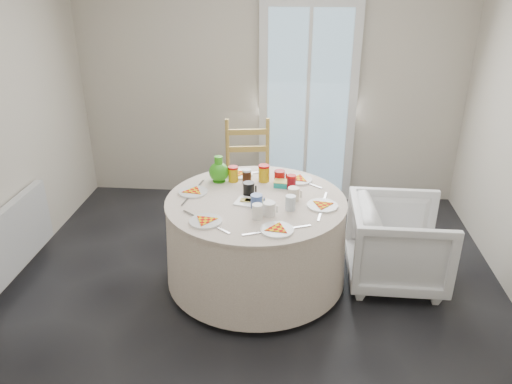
# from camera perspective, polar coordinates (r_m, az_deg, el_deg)

# --- Properties ---
(floor) EXTENTS (4.00, 4.00, 0.00)m
(floor) POSITION_cam_1_polar(r_m,az_deg,el_deg) (3.96, -0.42, -12.37)
(floor) COLOR black
(floor) RESTS_ON ground
(wall_back) EXTENTS (4.00, 0.02, 2.60)m
(wall_back) POSITION_cam_1_polar(r_m,az_deg,el_deg) (5.26, 1.55, 12.83)
(wall_back) COLOR #BCB5A3
(wall_back) RESTS_ON floor
(glass_door) EXTENTS (1.00, 0.08, 2.10)m
(glass_door) POSITION_cam_1_polar(r_m,az_deg,el_deg) (5.26, 5.90, 9.92)
(glass_door) COLOR silver
(glass_door) RESTS_ON floor
(radiator) EXTENTS (0.07, 1.00, 0.55)m
(radiator) POSITION_cam_1_polar(r_m,az_deg,el_deg) (4.49, -25.75, -4.48)
(radiator) COLOR silver
(radiator) RESTS_ON floor
(table) EXTENTS (1.43, 1.43, 0.72)m
(table) POSITION_cam_1_polar(r_m,az_deg,el_deg) (3.99, -0.00, -5.55)
(table) COLOR #F3DFCA
(table) RESTS_ON floor
(wooden_chair) EXTENTS (0.52, 0.50, 1.03)m
(wooden_chair) POSITION_cam_1_polar(r_m,az_deg,el_deg) (4.85, -0.87, 1.47)
(wooden_chair) COLOR gold
(wooden_chair) RESTS_ON floor
(armchair) EXTENTS (0.70, 0.75, 0.76)m
(armchair) POSITION_cam_1_polar(r_m,az_deg,el_deg) (4.14, 15.99, -5.16)
(armchair) COLOR white
(armchair) RESTS_ON floor
(place_settings) EXTENTS (1.61, 1.61, 0.02)m
(place_settings) POSITION_cam_1_polar(r_m,az_deg,el_deg) (3.80, -0.00, -0.41)
(place_settings) COLOR white
(place_settings) RESTS_ON table
(jar_cluster) EXTENTS (0.58, 0.36, 0.16)m
(jar_cluster) POSITION_cam_1_polar(r_m,az_deg,el_deg) (4.03, 0.51, 1.89)
(jar_cluster) COLOR #8E3718
(jar_cluster) RESTS_ON table
(butter_tub) EXTENTS (0.14, 0.11, 0.05)m
(butter_tub) POSITION_cam_1_polar(r_m,az_deg,el_deg) (4.02, 3.02, 1.25)
(butter_tub) COLOR teal
(butter_tub) RESTS_ON table
(green_pitcher) EXTENTS (0.20, 0.20, 0.21)m
(green_pitcher) POSITION_cam_1_polar(r_m,az_deg,el_deg) (4.10, -4.28, 2.96)
(green_pitcher) COLOR #309D17
(green_pitcher) RESTS_ON table
(cheese_platter) EXTENTS (0.29, 0.22, 0.03)m
(cheese_platter) POSITION_cam_1_polar(r_m,az_deg,el_deg) (3.74, -0.37, -0.82)
(cheese_platter) COLOR white
(cheese_platter) RESTS_ON table
(mugs_glasses) EXTENTS (0.70, 0.70, 0.12)m
(mugs_glasses) POSITION_cam_1_polar(r_m,az_deg,el_deg) (3.75, 1.72, -0.12)
(mugs_glasses) COLOR gray
(mugs_glasses) RESTS_ON table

